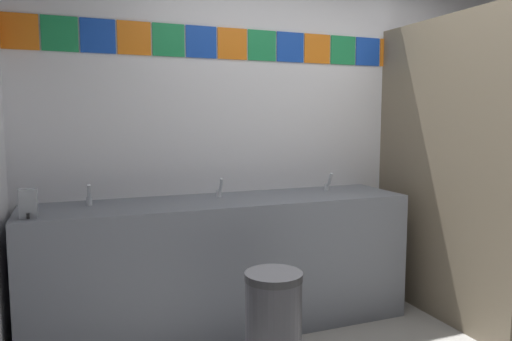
{
  "coord_description": "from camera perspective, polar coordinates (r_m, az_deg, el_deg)",
  "views": [
    {
      "loc": [
        -1.66,
        -1.76,
        1.42
      ],
      "look_at": [
        -0.62,
        0.92,
        1.1
      ],
      "focal_mm": 33.36,
      "sensor_mm": 36.0,
      "label": 1
    }
  ],
  "objects": [
    {
      "name": "faucet_center",
      "position": [
        3.25,
        -4.36,
        -2.33
      ],
      "size": [
        0.04,
        0.1,
        0.14
      ],
      "color": "silver",
      "rests_on": "vanity_counter"
    },
    {
      "name": "soap_dispenser",
      "position": [
        2.85,
        -25.65,
        -3.62
      ],
      "size": [
        0.09,
        0.09,
        0.16
      ],
      "color": "gray",
      "rests_on": "vanity_counter"
    },
    {
      "name": "stall_divider",
      "position": [
        3.51,
        25.88,
        -0.3
      ],
      "size": [
        0.92,
        1.32,
        2.11
      ],
      "color": "#726651",
      "rests_on": "ground_plane"
    },
    {
      "name": "wall_back",
      "position": [
        3.71,
        5.34,
        5.31
      ],
      "size": [
        4.08,
        0.09,
        2.71
      ],
      "color": "silver",
      "rests_on": "ground_plane"
    },
    {
      "name": "vanity_counter",
      "position": [
        3.27,
        -3.83,
        -10.94
      ],
      "size": [
        2.52,
        0.6,
        0.88
      ],
      "color": "slate",
      "rests_on": "ground_plane"
    },
    {
      "name": "toilet",
      "position": [
        4.26,
        24.16,
        -9.48
      ],
      "size": [
        0.39,
        0.49,
        0.74
      ],
      "color": "white",
      "rests_on": "ground_plane"
    },
    {
      "name": "faucet_right",
      "position": [
        3.58,
        8.63,
        -1.57
      ],
      "size": [
        0.04,
        0.1,
        0.14
      ],
      "color": "silver",
      "rests_on": "vanity_counter"
    },
    {
      "name": "faucet_left",
      "position": [
        3.11,
        -19.37,
        -3.05
      ],
      "size": [
        0.04,
        0.1,
        0.14
      ],
      "color": "silver",
      "rests_on": "vanity_counter"
    },
    {
      "name": "trash_bin",
      "position": [
        2.65,
        2.1,
        -18.51
      ],
      "size": [
        0.31,
        0.31,
        0.62
      ],
      "color": "#333338",
      "rests_on": "ground_plane"
    }
  ]
}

